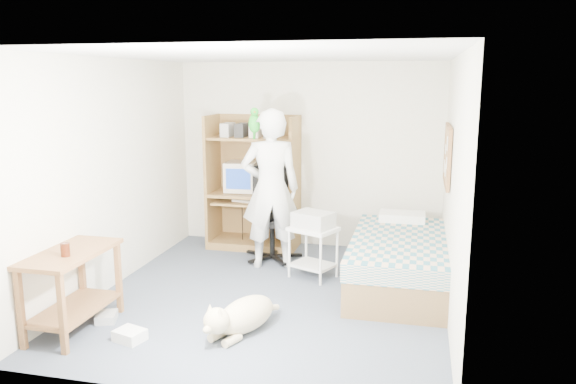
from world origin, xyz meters
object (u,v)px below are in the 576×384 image
(computer_hutch, at_px, (254,188))
(dog, at_px, (242,315))
(side_desk, at_px, (72,278))
(person, at_px, (271,189))
(printer_cart, at_px, (313,244))
(bed, at_px, (399,261))
(office_chair, at_px, (272,226))

(computer_hutch, xyz_separation_m, dog, (0.67, -2.65, -0.66))
(side_desk, height_order, person, person)
(dog, height_order, printer_cart, printer_cart)
(side_desk, relative_size, dog, 1.05)
(bed, distance_m, printer_cart, 0.99)
(bed, relative_size, dog, 2.11)
(computer_hutch, xyz_separation_m, office_chair, (0.37, -0.46, -0.40))
(bed, distance_m, person, 1.74)
(bed, bearing_deg, side_desk, -147.50)
(computer_hutch, xyz_separation_m, side_desk, (-0.85, -2.94, -0.33))
(computer_hutch, bearing_deg, person, -60.39)
(dog, bearing_deg, side_desk, -145.96)
(computer_hutch, height_order, office_chair, computer_hutch)
(bed, bearing_deg, printer_cart, 176.48)
(bed, bearing_deg, office_chair, 158.05)
(computer_hutch, bearing_deg, dog, -75.89)
(office_chair, distance_m, dog, 2.22)
(bed, xyz_separation_m, person, (-1.56, 0.35, 0.68))
(person, relative_size, printer_cart, 3.13)
(bed, bearing_deg, person, 167.44)
(person, height_order, printer_cart, person)
(office_chair, bearing_deg, bed, -41.65)
(computer_hutch, xyz_separation_m, bed, (2.00, -1.12, -0.53))
(office_chair, bearing_deg, computer_hutch, 108.76)
(bed, height_order, dog, bed)
(printer_cart, bearing_deg, computer_hutch, 158.02)
(computer_hutch, relative_size, printer_cart, 2.90)
(office_chair, height_order, person, person)
(office_chair, xyz_separation_m, printer_cart, (0.65, -0.60, -0.02))
(dog, bearing_deg, bed, 72.39)
(computer_hutch, distance_m, person, 0.90)
(person, bearing_deg, printer_cart, 134.04)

